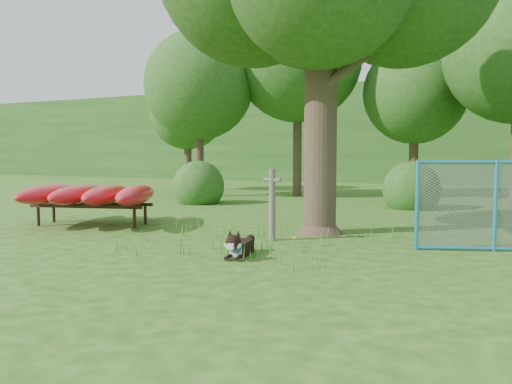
% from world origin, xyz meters
% --- Properties ---
extents(ground, '(80.00, 80.00, 0.00)m').
position_xyz_m(ground, '(0.00, 0.00, 0.00)').
color(ground, '#224D0F').
rests_on(ground, ground).
extents(wooden_post, '(0.39, 0.16, 1.43)m').
position_xyz_m(wooden_post, '(0.34, 1.65, 0.76)').
color(wooden_post, brown).
rests_on(wooden_post, ground).
extents(kayak_rack, '(3.87, 3.47, 0.98)m').
position_xyz_m(kayak_rack, '(-4.48, 1.77, 0.75)').
color(kayak_rack, black).
rests_on(kayak_rack, ground).
extents(husky_dog, '(0.41, 1.12, 0.50)m').
position_xyz_m(husky_dog, '(0.47, -0.05, 0.17)').
color(husky_dog, black).
rests_on(husky_dog, ground).
extents(fence_section, '(2.63, 1.01, 2.70)m').
position_xyz_m(fence_section, '(4.36, 2.31, 0.81)').
color(fence_section, teal).
rests_on(fence_section, ground).
extents(wildflower_clump, '(0.10, 0.08, 0.22)m').
position_xyz_m(wildflower_clump, '(1.04, 1.06, 0.18)').
color(wildflower_clump, '#4B8C2D').
rests_on(wildflower_clump, ground).
extents(bg_tree_a, '(4.40, 4.40, 6.70)m').
position_xyz_m(bg_tree_a, '(-6.50, 10.00, 4.48)').
color(bg_tree_a, '#3B2B20').
rests_on(bg_tree_a, ground).
extents(bg_tree_b, '(5.20, 5.20, 8.22)m').
position_xyz_m(bg_tree_b, '(-3.00, 12.00, 5.61)').
color(bg_tree_b, '#3B2B20').
rests_on(bg_tree_b, ground).
extents(bg_tree_c, '(4.00, 4.00, 6.12)m').
position_xyz_m(bg_tree_c, '(1.50, 13.00, 4.11)').
color(bg_tree_c, '#3B2B20').
rests_on(bg_tree_c, ground).
extents(bg_tree_f, '(3.60, 3.60, 5.55)m').
position_xyz_m(bg_tree_f, '(-9.00, 13.00, 3.73)').
color(bg_tree_f, '#3B2B20').
rests_on(bg_tree_f, ground).
extents(shrub_left, '(1.80, 1.80, 1.80)m').
position_xyz_m(shrub_left, '(-5.00, 7.50, 0.00)').
color(shrub_left, '#224F19').
rests_on(shrub_left, ground).
extents(shrub_mid, '(1.80, 1.80, 1.80)m').
position_xyz_m(shrub_mid, '(2.00, 9.00, 0.00)').
color(shrub_mid, '#224F19').
rests_on(shrub_mid, ground).
extents(wooded_hillside, '(80.00, 12.00, 6.00)m').
position_xyz_m(wooded_hillside, '(0.00, 28.00, 3.00)').
color(wooded_hillside, '#224F19').
rests_on(wooded_hillside, ground).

